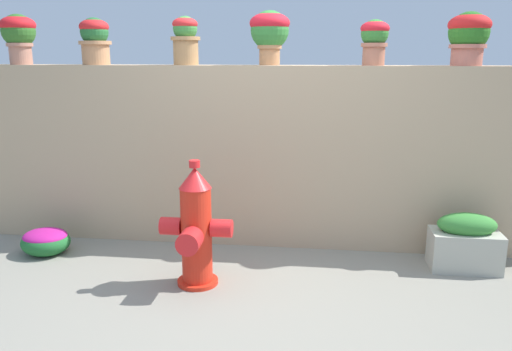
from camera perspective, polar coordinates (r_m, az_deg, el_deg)
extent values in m
plane|color=gray|center=(3.59, 0.30, -13.83)|extent=(24.00, 24.00, 0.00)
cube|color=tan|center=(4.45, 2.16, 2.18)|extent=(5.14, 0.34, 1.55)
cylinder|color=#AF735E|center=(5.05, -24.82, 12.24)|extent=(0.19, 0.19, 0.19)
cylinder|color=#AF735E|center=(5.06, -24.91, 13.12)|extent=(0.22, 0.22, 0.03)
sphere|color=#306625|center=(5.06, -25.04, 14.44)|extent=(0.29, 0.29, 0.29)
ellipsoid|color=red|center=(5.06, -25.10, 15.01)|extent=(0.30, 0.30, 0.16)
cylinder|color=tan|center=(4.74, -17.48, 12.94)|extent=(0.23, 0.23, 0.20)
cylinder|color=tan|center=(4.74, -17.55, 13.97)|extent=(0.28, 0.28, 0.03)
sphere|color=#256530|center=(4.74, -17.63, 15.07)|extent=(0.24, 0.24, 0.24)
ellipsoid|color=red|center=(4.74, -17.67, 15.57)|extent=(0.25, 0.25, 0.13)
cylinder|color=#AF7E4E|center=(4.46, -7.86, 13.63)|extent=(0.21, 0.21, 0.23)
cylinder|color=#AF7E4E|center=(4.47, -7.90, 14.94)|extent=(0.25, 0.25, 0.03)
sphere|color=#3B823A|center=(4.47, -7.94, 15.98)|extent=(0.20, 0.20, 0.20)
ellipsoid|color=red|center=(4.47, -7.95, 16.43)|extent=(0.21, 0.21, 0.11)
cylinder|color=#B77B50|center=(4.39, 1.52, 13.31)|extent=(0.17, 0.17, 0.16)
cylinder|color=#B77B50|center=(4.39, 1.53, 14.19)|extent=(0.20, 0.20, 0.03)
sphere|color=#327A34|center=(4.39, 1.54, 15.94)|extent=(0.32, 0.32, 0.32)
ellipsoid|color=red|center=(4.40, 1.55, 16.66)|extent=(0.34, 0.34, 0.18)
cylinder|color=#AF6951|center=(4.34, 13.02, 13.07)|extent=(0.18, 0.18, 0.18)
cylinder|color=#AF6951|center=(4.34, 13.07, 14.04)|extent=(0.21, 0.21, 0.03)
sphere|color=#32782F|center=(4.34, 13.14, 15.22)|extent=(0.22, 0.22, 0.22)
ellipsoid|color=red|center=(4.35, 13.17, 15.72)|extent=(0.23, 0.23, 0.12)
cylinder|color=#BB6857|center=(4.47, 22.50, 12.33)|extent=(0.24, 0.24, 0.17)
cylinder|color=#BB6857|center=(4.47, 22.58, 13.20)|extent=(0.28, 0.28, 0.03)
sphere|color=#29691F|center=(4.48, 22.71, 14.59)|extent=(0.31, 0.31, 0.31)
ellipsoid|color=red|center=(4.48, 22.78, 15.29)|extent=(0.33, 0.33, 0.17)
cylinder|color=red|center=(3.85, -6.52, -11.67)|extent=(0.30, 0.30, 0.03)
cylinder|color=red|center=(3.72, -6.66, -6.81)|extent=(0.22, 0.22, 0.72)
cone|color=red|center=(3.59, -6.85, -0.25)|extent=(0.23, 0.23, 0.15)
cylinder|color=red|center=(3.57, -6.90, 1.30)|extent=(0.08, 0.08, 0.05)
cylinder|color=red|center=(3.74, -9.47, -5.60)|extent=(0.15, 0.13, 0.13)
cylinder|color=red|center=(3.66, -3.86, -5.90)|extent=(0.15, 0.13, 0.13)
cylinder|color=red|center=(3.53, -7.43, -7.30)|extent=(0.16, 0.16, 0.16)
ellipsoid|color=#1F622B|center=(4.68, -22.45, -6.90)|extent=(0.41, 0.37, 0.22)
ellipsoid|color=#AE1B7A|center=(4.66, -22.51, -6.32)|extent=(0.37, 0.33, 0.12)
cube|color=#ADAB9A|center=(4.33, 22.28, -7.76)|extent=(0.52, 0.29, 0.30)
ellipsoid|color=#378234|center=(4.26, 22.53, -5.09)|extent=(0.45, 0.25, 0.18)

